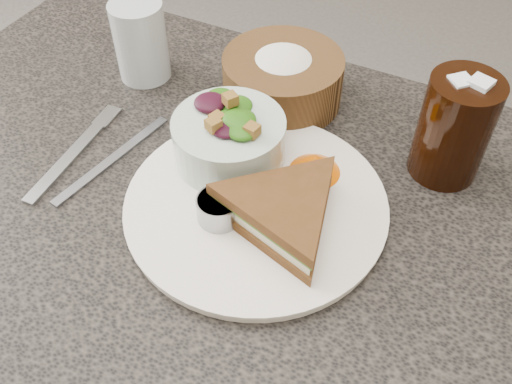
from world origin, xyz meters
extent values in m
cube|color=black|center=(0.00, 0.00, 0.38)|extent=(1.00, 0.70, 0.75)
cylinder|color=white|center=(0.05, 0.02, 0.76)|extent=(0.31, 0.31, 0.01)
cylinder|color=#909499|center=(0.02, -0.02, 0.78)|extent=(0.07, 0.07, 0.03)
cone|color=#E95E00|center=(0.09, 0.09, 0.78)|extent=(0.09, 0.09, 0.03)
cube|color=#ACB2BA|center=(-0.20, -0.01, 0.75)|extent=(0.03, 0.17, 0.00)
cube|color=gray|center=(-0.15, 0.01, 0.75)|extent=(0.04, 0.19, 0.00)
cylinder|color=#AFBABF|center=(-0.22, 0.19, 0.81)|extent=(0.09, 0.09, 0.11)
camera|label=1|loc=(0.25, -0.38, 1.26)|focal=40.00mm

